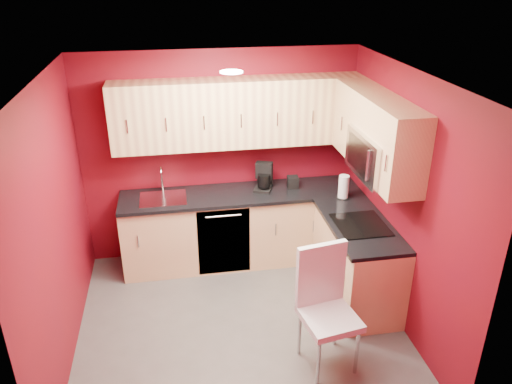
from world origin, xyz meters
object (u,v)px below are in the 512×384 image
object	(u,v)px
paper_towel	(344,187)
microwave	(379,156)
sink	(163,195)
coffee_maker	(263,177)
napkin_holder	(293,182)
dining_chair	(330,312)

from	to	relation	value
paper_towel	microwave	bearing A→B (deg)	-82.88
sink	coffee_maker	bearing A→B (deg)	0.76
coffee_maker	napkin_holder	distance (m)	0.37
paper_towel	coffee_maker	bearing A→B (deg)	156.64
coffee_maker	paper_towel	xyz separation A→B (m)	(0.85, -0.37, -0.02)
sink	dining_chair	bearing A→B (deg)	-53.30
paper_towel	napkin_holder	bearing A→B (deg)	142.51
coffee_maker	dining_chair	distance (m)	1.97
microwave	dining_chair	size ratio (longest dim) A/B	0.67
sink	paper_towel	xyz separation A→B (m)	(2.01, -0.35, 0.10)
napkin_holder	dining_chair	xyz separation A→B (m)	(-0.12, -1.90, -0.41)
sink	coffee_maker	distance (m)	1.17
paper_towel	sink	bearing A→B (deg)	170.05
napkin_holder	paper_towel	world-z (taller)	paper_towel
microwave	napkin_holder	size ratio (longest dim) A/B	5.55
dining_chair	microwave	bearing A→B (deg)	41.90
napkin_holder	dining_chair	size ratio (longest dim) A/B	0.12
microwave	dining_chair	world-z (taller)	microwave
coffee_maker	napkin_holder	size ratio (longest dim) A/B	2.34
microwave	napkin_holder	distance (m)	1.36
microwave	coffee_maker	xyz separation A→B (m)	(-0.93, 1.02, -0.59)
microwave	sink	distance (m)	2.43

